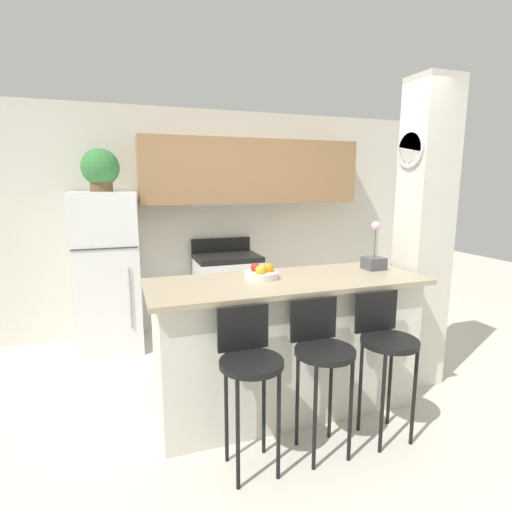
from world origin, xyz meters
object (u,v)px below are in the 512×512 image
(orchid_vase, at_px, (374,259))
(fruit_bowl, at_px, (262,273))
(bar_stool_right, at_px, (386,343))
(refrigerator, at_px, (107,272))
(bar_stool_mid, at_px, (322,353))
(potted_plant_on_fridge, at_px, (100,169))
(stove_range, at_px, (227,293))
(bar_stool_left, at_px, (249,364))

(orchid_vase, xyz_separation_m, fruit_bowl, (-0.98, 0.00, -0.05))
(bar_stool_right, relative_size, fruit_bowl, 3.92)
(refrigerator, distance_m, bar_stool_right, 2.84)
(bar_stool_mid, distance_m, potted_plant_on_fridge, 2.82)
(stove_range, xyz_separation_m, orchid_vase, (0.81, -1.64, 0.65))
(bar_stool_left, distance_m, bar_stool_right, 0.96)
(bar_stool_left, bearing_deg, orchid_vase, 25.98)
(stove_range, xyz_separation_m, bar_stool_right, (0.49, -2.27, 0.21))
(refrigerator, height_order, orchid_vase, refrigerator)
(bar_stool_right, bearing_deg, stove_range, 102.07)
(bar_stool_right, xyz_separation_m, fruit_bowl, (-0.66, 0.63, 0.39))
(refrigerator, relative_size, fruit_bowl, 6.48)
(stove_range, height_order, bar_stool_left, stove_range)
(bar_stool_right, xyz_separation_m, orchid_vase, (0.33, 0.63, 0.44))
(bar_stool_left, distance_m, bar_stool_mid, 0.48)
(refrigerator, height_order, fruit_bowl, refrigerator)
(bar_stool_left, distance_m, orchid_vase, 1.50)
(potted_plant_on_fridge, bearing_deg, bar_stool_mid, -59.67)
(orchid_vase, bearing_deg, bar_stool_mid, -142.16)
(refrigerator, distance_m, orchid_vase, 2.65)
(bar_stool_right, height_order, fruit_bowl, fruit_bowl)
(bar_stool_mid, relative_size, potted_plant_on_fridge, 2.36)
(refrigerator, distance_m, stove_range, 1.34)
(refrigerator, distance_m, bar_stool_mid, 2.57)
(stove_range, height_order, potted_plant_on_fridge, potted_plant_on_fridge)
(refrigerator, distance_m, bar_stool_left, 2.36)
(refrigerator, xyz_separation_m, potted_plant_on_fridge, (-0.00, 0.00, 1.04))
(refrigerator, bearing_deg, orchid_vase, -36.99)
(stove_range, bearing_deg, bar_stool_right, -77.93)
(bar_stool_right, bearing_deg, refrigerator, 128.74)
(bar_stool_right, xyz_separation_m, potted_plant_on_fridge, (-1.77, 2.21, 1.19))
(stove_range, relative_size, bar_stool_mid, 1.08)
(potted_plant_on_fridge, distance_m, orchid_vase, 2.74)
(bar_stool_left, bearing_deg, potted_plant_on_fridge, 110.19)
(stove_range, distance_m, bar_stool_mid, 2.28)
(refrigerator, relative_size, orchid_vase, 4.14)
(fruit_bowl, bearing_deg, bar_stool_left, -115.83)
(potted_plant_on_fridge, distance_m, fruit_bowl, 2.10)
(bar_stool_right, bearing_deg, orchid_vase, 62.41)
(bar_stool_left, height_order, bar_stool_right, same)
(stove_range, height_order, orchid_vase, orchid_vase)
(bar_stool_left, xyz_separation_m, fruit_bowl, (0.30, 0.63, 0.39))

